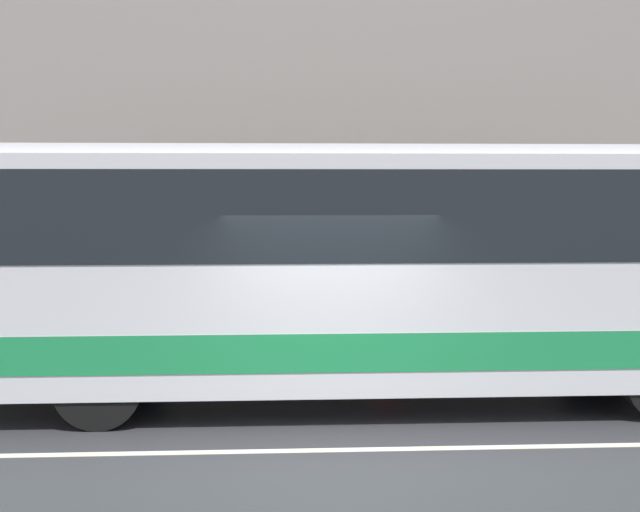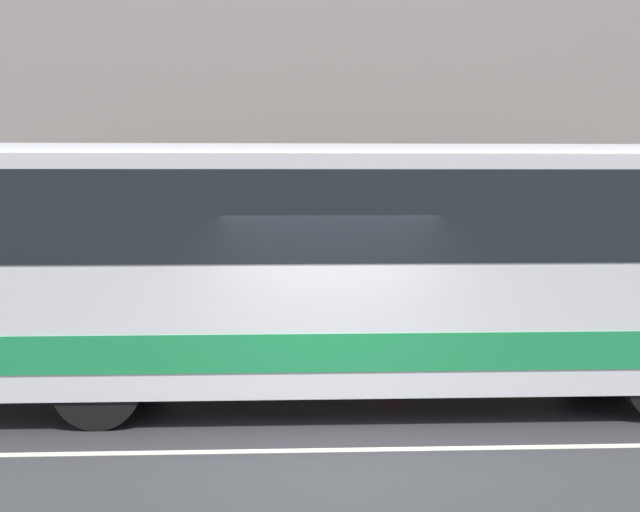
# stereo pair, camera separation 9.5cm
# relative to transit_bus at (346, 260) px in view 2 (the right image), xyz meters

# --- Properties ---
(ground_plane) EXTENTS (60.00, 60.00, 0.00)m
(ground_plane) POSITION_rel_transit_bus_xyz_m (-0.29, -2.12, -1.87)
(ground_plane) COLOR #333338
(sidewalk) EXTENTS (60.00, 3.16, 0.16)m
(sidewalk) POSITION_rel_transit_bus_xyz_m (-0.29, 3.46, -1.79)
(sidewalk) COLOR #A09E99
(sidewalk) RESTS_ON ground_plane
(lane_stripe) EXTENTS (54.00, 0.14, 0.01)m
(lane_stripe) POSITION_rel_transit_bus_xyz_m (-0.29, -2.12, -1.87)
(lane_stripe) COLOR beige
(lane_stripe) RESTS_ON ground_plane
(transit_bus) EXTENTS (10.78, 2.60, 3.33)m
(transit_bus) POSITION_rel_transit_bus_xyz_m (0.00, 0.00, 0.00)
(transit_bus) COLOR silver
(transit_bus) RESTS_ON ground_plane
(pedestrian_waiting) EXTENTS (0.36, 0.36, 1.63)m
(pedestrian_waiting) POSITION_rel_transit_bus_xyz_m (1.04, 3.74, -0.96)
(pedestrian_waiting) COLOR maroon
(pedestrian_waiting) RESTS_ON sidewalk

